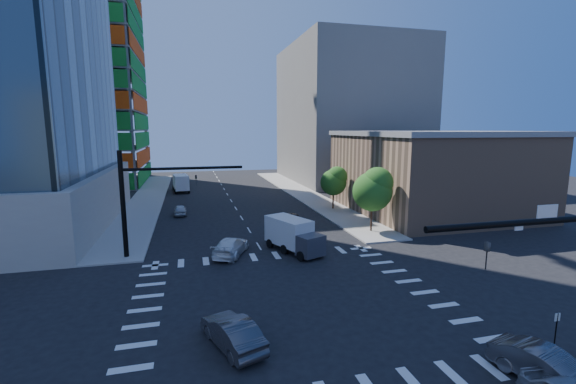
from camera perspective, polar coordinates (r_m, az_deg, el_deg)
name	(u,v)px	position (r m, az deg, el deg)	size (l,w,h in m)	color
ground	(292,301)	(25.58, 0.59, -15.81)	(160.00, 160.00, 0.00)	black
road_markings	(292,301)	(25.58, 0.59, -15.80)	(20.00, 20.00, 0.01)	silver
sidewalk_ne	(302,193)	(65.95, 2.06, -0.11)	(5.00, 60.00, 0.15)	#98948F
sidewalk_nw	(148,199)	(63.62, -20.08, -1.02)	(5.00, 60.00, 0.15)	#98948F
construction_building	(68,56)	(88.05, -29.75, 17.12)	(25.16, 34.50, 70.60)	slate
commercial_building	(431,171)	(54.42, 20.42, 2.88)	(20.50, 22.50, 10.60)	#9D785B
bg_building_ne	(348,114)	(84.18, 8.83, 11.34)	(24.00, 30.00, 28.00)	slate
signal_mast_nw	(142,194)	(34.52, -20.88, -0.25)	(10.20, 0.40, 9.00)	black
tree_south	(374,189)	(41.25, 12.62, 0.48)	(4.16, 4.16, 6.82)	#382316
tree_north	(335,181)	(52.31, 6.92, 1.70)	(3.54, 3.52, 5.78)	#382316
no_parking_sign	(556,329)	(23.41, 34.91, -16.33)	(0.30, 0.06, 2.20)	black
car_nb_right	(548,368)	(21.24, 34.10, -20.77)	(1.62, 4.65, 1.53)	#505055
car_nb_far	(291,222)	(42.59, 0.49, -4.40)	(2.53, 5.49, 1.52)	black
car_sb_near	(231,246)	(34.16, -8.47, -7.98)	(2.14, 5.27, 1.53)	white
car_sb_mid	(180,210)	(51.06, -15.66, -2.57)	(1.54, 3.84, 1.31)	#B4B8BC
car_sb_cross	(232,332)	(20.75, -8.25, -19.89)	(1.62, 4.64, 1.53)	#434246
box_truck_near	(295,238)	(34.35, 1.05, -6.84)	(4.38, 6.10, 2.94)	black
box_truck_far	(181,184)	(69.95, -15.62, 1.15)	(3.12, 6.03, 3.03)	black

